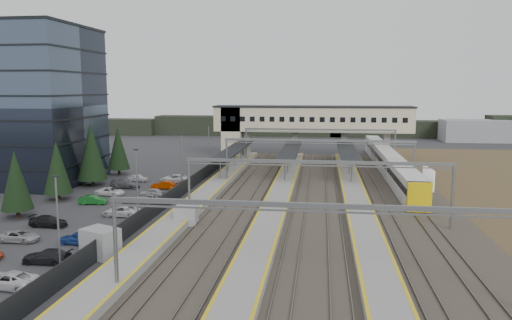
# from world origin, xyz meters

# --- Properties ---
(ground) EXTENTS (220.00, 220.00, 0.00)m
(ground) POSITION_xyz_m (0.00, 0.00, 0.00)
(ground) COLOR #2B2B2D
(ground) RESTS_ON ground
(office_building) EXTENTS (24.30, 18.30, 24.30)m
(office_building) POSITION_xyz_m (-36.00, 12.00, 12.19)
(office_building) COLOR #384759
(office_building) RESTS_ON ground
(conifer_row) EXTENTS (4.42, 49.82, 9.50)m
(conifer_row) POSITION_xyz_m (-22.00, -3.86, 4.84)
(conifer_row) COLOR black
(conifer_row) RESTS_ON ground
(car_park) EXTENTS (10.63, 44.79, 1.29)m
(car_park) POSITION_xyz_m (-13.18, -5.94, 0.60)
(car_park) COLOR #9A999D
(car_park) RESTS_ON ground
(lampposts) EXTENTS (0.50, 53.25, 8.07)m
(lampposts) POSITION_xyz_m (-8.00, 1.25, 4.34)
(lampposts) COLOR slate
(lampposts) RESTS_ON ground
(fence) EXTENTS (0.08, 90.00, 2.00)m
(fence) POSITION_xyz_m (-6.50, 5.00, 1.00)
(fence) COLOR #26282B
(fence) RESTS_ON ground
(relay_cabin_near) EXTENTS (3.68, 3.26, 2.53)m
(relay_cabin_near) POSITION_xyz_m (-6.73, -20.42, 1.27)
(relay_cabin_near) COLOR gray
(relay_cabin_near) RESTS_ON ground
(relay_cabin_far) EXTENTS (2.46, 2.09, 2.16)m
(relay_cabin_far) POSITION_xyz_m (-1.90, -9.79, 1.08)
(relay_cabin_far) COLOR gray
(relay_cabin_far) RESTS_ON ground
(rail_corridor) EXTENTS (34.00, 90.00, 0.92)m
(rail_corridor) POSITION_xyz_m (9.34, 5.00, 0.29)
(rail_corridor) COLOR #38302A
(rail_corridor) RESTS_ON ground
(canopies) EXTENTS (23.10, 30.00, 3.28)m
(canopies) POSITION_xyz_m (7.00, 27.00, 3.92)
(canopies) COLOR black
(canopies) RESTS_ON ground
(footbridge) EXTENTS (40.40, 6.40, 11.20)m
(footbridge) POSITION_xyz_m (7.70, 42.00, 7.93)
(footbridge) COLOR beige
(footbridge) RESTS_ON ground
(gantries) EXTENTS (28.40, 62.28, 7.17)m
(gantries) POSITION_xyz_m (12.00, 3.00, 6.00)
(gantries) COLOR slate
(gantries) RESTS_ON ground
(train) EXTENTS (2.82, 58.98, 3.55)m
(train) POSITION_xyz_m (24.00, 27.66, 2.02)
(train) COLOR silver
(train) RESTS_ON ground
(billboard) EXTENTS (0.46, 5.39, 4.47)m
(billboard) POSITION_xyz_m (26.42, 5.88, 2.96)
(billboard) COLOR slate
(billboard) RESTS_ON ground
(treeline_far) EXTENTS (170.00, 19.00, 7.00)m
(treeline_far) POSITION_xyz_m (23.81, 92.28, 2.95)
(treeline_far) COLOR black
(treeline_far) RESTS_ON ground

